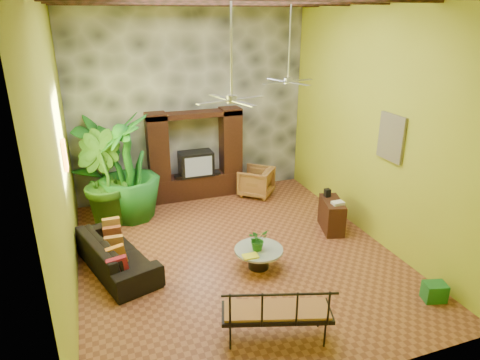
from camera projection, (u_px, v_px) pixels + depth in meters
name	position (u px, v px, depth m)	size (l,w,h in m)	color
ground	(236.00, 254.00, 8.61)	(7.00, 7.00, 0.00)	brown
back_wall	(190.00, 100.00, 10.79)	(6.00, 0.02, 5.00)	#ABB328
left_wall	(57.00, 150.00, 6.77)	(0.02, 7.00, 5.00)	#ABB328
right_wall	(375.00, 120.00, 8.66)	(0.02, 7.00, 5.00)	#ABB328
stone_accent_wall	(191.00, 100.00, 10.74)	(5.98, 0.10, 4.98)	#3B3E44
entertainment_center	(196.00, 162.00, 11.02)	(2.40, 0.55, 2.30)	black
ceiling_fan_front	(232.00, 87.00, 6.98)	(1.28, 1.28, 1.86)	#AAAAAE
ceiling_fan_back	(289.00, 71.00, 8.95)	(1.28, 1.28, 1.86)	#AAAAAE
wall_art_mask	(65.00, 155.00, 7.81)	(0.06, 0.32, 0.55)	yellow
wall_art_painting	(391.00, 138.00, 8.19)	(0.06, 0.70, 0.90)	#22587D
sofa	(115.00, 253.00, 8.02)	(2.26, 0.88, 0.66)	black
wicker_armchair	(256.00, 182.00, 11.31)	(0.80, 0.83, 0.75)	olive
tall_plant_a	(100.00, 163.00, 10.22)	(1.26, 0.85, 2.39)	#185B1A
tall_plant_b	(102.00, 180.00, 9.51)	(1.18, 0.95, 2.15)	#2D651A
tall_plant_c	(128.00, 168.00, 9.72)	(1.39, 1.39, 2.48)	#1B6921
coffee_table	(259.00, 255.00, 8.06)	(0.92, 0.92, 0.40)	black
centerpiece_plant	(258.00, 239.00, 7.93)	(0.37, 0.32, 0.41)	#236B1C
yellow_tray	(250.00, 256.00, 7.74)	(0.28, 0.20, 0.03)	gold
iron_bench	(279.00, 311.00, 6.12)	(1.68, 1.04, 0.57)	black
side_console	(332.00, 215.00, 9.47)	(0.39, 0.88, 0.70)	#3A2312
green_bin	(434.00, 292.00, 7.17)	(0.36, 0.27, 0.32)	#1B671F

